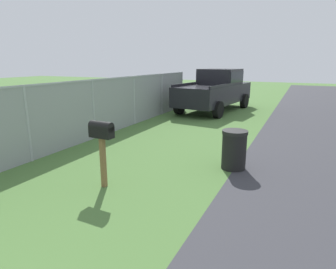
# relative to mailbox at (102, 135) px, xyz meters

# --- Properties ---
(mailbox) EXTENTS (0.23, 0.49, 1.34)m
(mailbox) POSITION_rel_mailbox_xyz_m (0.00, 0.00, 0.00)
(mailbox) COLOR brown
(mailbox) RESTS_ON ground
(pickup_truck) EXTENTS (5.66, 2.82, 2.09)m
(pickup_truck) POSITION_rel_mailbox_xyz_m (10.22, 0.62, 0.04)
(pickup_truck) COLOR black
(pickup_truck) RESTS_ON ground
(trash_bin) EXTENTS (0.59, 0.59, 0.92)m
(trash_bin) POSITION_rel_mailbox_xyz_m (2.12, -2.13, -0.61)
(trash_bin) COLOR black
(trash_bin) RESTS_ON ground
(fence_section) EXTENTS (15.08, 0.07, 1.91)m
(fence_section) POSITION_rel_mailbox_xyz_m (2.99, 2.62, -0.04)
(fence_section) COLOR #9EA3A8
(fence_section) RESTS_ON ground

